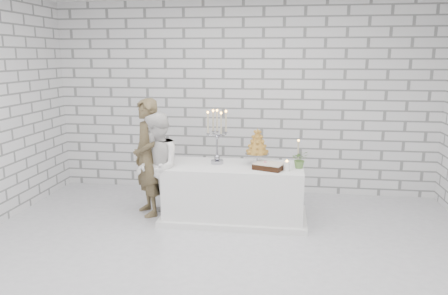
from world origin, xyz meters
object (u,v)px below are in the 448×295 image
cake_table (234,192)px  bride (157,167)px  groom (147,157)px  croquembouche (257,146)px  candelabra (217,137)px

cake_table → bride: size_ratio=1.24×
bride → groom: bearing=-154.3°
bride → croquembouche: 1.35m
cake_table → croquembouche: 0.69m
groom → croquembouche: size_ratio=3.27×
cake_table → croquembouche: bearing=14.8°
groom → cake_table: bearing=50.3°
bride → croquembouche: size_ratio=2.95×
cake_table → candelabra: bearing=165.9°
cake_table → candelabra: (-0.24, 0.06, 0.74)m
bride → candelabra: candelabra is taller
groom → croquembouche: groom is taller
groom → candelabra: (0.96, 0.01, 0.31)m
cake_table → candelabra: 0.78m
groom → croquembouche: (1.50, 0.03, 0.19)m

